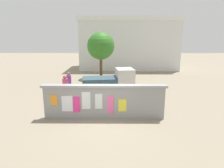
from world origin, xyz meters
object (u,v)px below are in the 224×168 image
at_px(auto_rickshaw_truck, 111,82).
at_px(tree_roadside, 101,46).
at_px(bicycle_near, 78,103).
at_px(person_walking, 65,85).
at_px(motorcycle, 133,101).
at_px(person_bystander, 69,81).

height_order(auto_rickshaw_truck, tree_roadside, tree_roadside).
bearing_deg(tree_roadside, bicycle_near, -95.19).
relative_size(auto_rickshaw_truck, tree_roadside, 0.85).
height_order(auto_rickshaw_truck, person_walking, auto_rickshaw_truck).
bearing_deg(bicycle_near, tree_roadside, 84.81).
distance_m(motorcycle, person_walking, 4.69).
bearing_deg(tree_roadside, person_bystander, -108.96).
bearing_deg(bicycle_near, person_bystander, 111.07).
height_order(bicycle_near, person_walking, person_walking).
bearing_deg(person_bystander, person_walking, -88.97).
relative_size(motorcycle, bicycle_near, 1.12).
bearing_deg(person_walking, bicycle_near, -57.20).
distance_m(auto_rickshaw_truck, bicycle_near, 3.54).
relative_size(person_walking, tree_roadside, 0.36).
height_order(person_bystander, tree_roadside, tree_roadside).
bearing_deg(auto_rickshaw_truck, tree_roadside, 100.50).
relative_size(bicycle_near, person_bystander, 1.05).
xyz_separation_m(motorcycle, bicycle_near, (-3.17, -0.01, -0.10)).
height_order(motorcycle, tree_roadside, tree_roadside).
distance_m(auto_rickshaw_truck, person_walking, 3.23).
bearing_deg(bicycle_near, auto_rickshaw_truck, 57.98).
bearing_deg(tree_roadside, motorcycle, -74.70).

